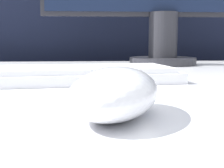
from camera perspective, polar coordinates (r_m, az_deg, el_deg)
name	(u,v)px	position (r m, az deg, el deg)	size (l,w,h in m)	color
partition_panel	(100,117)	(1.19, -2.29, -6.08)	(5.00, 0.03, 1.02)	black
computer_mouse_near	(115,93)	(0.26, 0.60, -1.58)	(0.11, 0.14, 0.04)	white
keyboard	(46,75)	(0.50, -12.00, 1.63)	(0.43, 0.19, 0.02)	white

